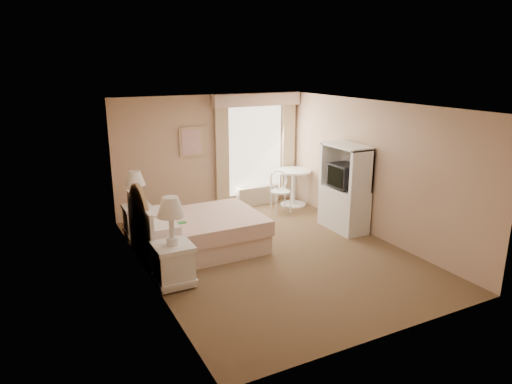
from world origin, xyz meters
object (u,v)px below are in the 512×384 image
nightstand_near (173,253)px  armoire (345,195)px  nightstand_far (137,212)px  round_table (294,182)px  cafe_chair (280,188)px  bed (195,232)px

nightstand_near → armoire: 3.74m
nightstand_far → round_table: 3.60m
round_table → cafe_chair: bearing=-157.7°
bed → round_table: 3.24m
round_table → cafe_chair: cafe_chair is taller
cafe_chair → nightstand_near: bearing=-134.0°
armoire → cafe_chair: bearing=108.7°
cafe_chair → bed: bearing=-142.9°
bed → round_table: bearing=27.1°
nightstand_near → cafe_chair: 3.90m
armoire → bed: bearing=174.4°
bed → round_table: bed is taller
nightstand_near → round_table: 4.40m
bed → nightstand_far: bed is taller
bed → cafe_chair: bed is taller
bed → nightstand_far: (-0.72, 1.16, 0.13)m
bed → armoire: bearing=-5.6°
nightstand_near → cafe_chair: size_ratio=1.50×
bed → nightstand_far: size_ratio=1.70×
armoire → nightstand_far: bearing=158.4°
nightstand_far → nightstand_near: bearing=-90.0°
round_table → armoire: (0.06, -1.76, 0.14)m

